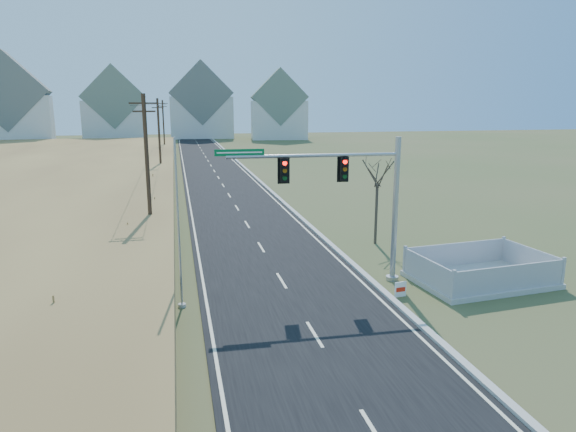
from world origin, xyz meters
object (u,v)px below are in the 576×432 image
(open_sign, at_px, (400,289))
(bare_tree, at_px, (378,171))
(traffic_signal_mast, at_px, (358,195))
(flagpole, at_px, (179,242))
(fence_enclosure, at_px, (480,276))

(open_sign, xyz_separation_m, bare_tree, (2.28, 8.64, 4.09))
(bare_tree, bearing_deg, traffic_signal_mast, -119.07)
(bare_tree, bearing_deg, flagpole, -146.68)
(traffic_signal_mast, relative_size, fence_enclosure, 1.32)
(traffic_signal_mast, relative_size, flagpole, 1.22)
(fence_enclosure, height_order, bare_tree, bare_tree)
(fence_enclosure, distance_m, flagpole, 14.26)
(open_sign, bearing_deg, flagpole, 167.76)
(flagpole, bearing_deg, open_sign, -5.67)
(fence_enclosure, bearing_deg, traffic_signal_mast, 162.88)
(traffic_signal_mast, distance_m, open_sign, 4.68)
(fence_enclosure, distance_m, open_sign, 4.71)
(traffic_signal_mast, distance_m, fence_enclosure, 7.18)
(bare_tree, bearing_deg, fence_enclosure, -73.10)
(flagpole, bearing_deg, bare_tree, 33.32)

